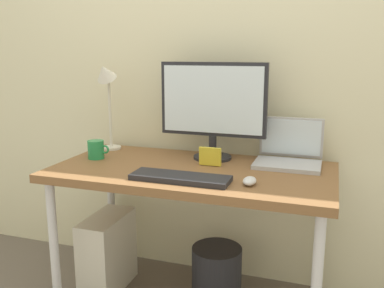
{
  "coord_description": "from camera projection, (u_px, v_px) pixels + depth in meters",
  "views": [
    {
      "loc": [
        0.63,
        -1.87,
        1.3
      ],
      "look_at": [
        0.0,
        0.0,
        0.86
      ],
      "focal_mm": 39.61,
      "sensor_mm": 36.0,
      "label": 1
    }
  ],
  "objects": [
    {
      "name": "coffee_mug",
      "position": [
        96.0,
        150.0,
        2.22
      ],
      "size": [
        0.12,
        0.08,
        0.1
      ],
      "color": "#268C4C",
      "rests_on": "desk"
    },
    {
      "name": "laptop",
      "position": [
        289.0,
        153.0,
        2.11
      ],
      "size": [
        0.32,
        0.26,
        0.23
      ],
      "color": "#B2B2B7",
      "rests_on": "desk"
    },
    {
      "name": "desk",
      "position": [
        192.0,
        181.0,
        2.06
      ],
      "size": [
        1.35,
        0.69,
        0.74
      ],
      "color": "brown",
      "rests_on": "ground_plane"
    },
    {
      "name": "desk_lamp",
      "position": [
        106.0,
        86.0,
        2.35
      ],
      "size": [
        0.11,
        0.16,
        0.5
      ],
      "color": "silver",
      "rests_on": "desk"
    },
    {
      "name": "mouse",
      "position": [
        250.0,
        181.0,
        1.79
      ],
      "size": [
        0.06,
        0.09,
        0.03
      ],
      "primitive_type": "ellipsoid",
      "color": "silver",
      "rests_on": "desk"
    },
    {
      "name": "computer_tower",
      "position": [
        108.0,
        253.0,
        2.33
      ],
      "size": [
        0.18,
        0.36,
        0.42
      ],
      "primitive_type": "cube",
      "color": "silver",
      "rests_on": "ground_plane"
    },
    {
      "name": "wastebasket",
      "position": [
        217.0,
        274.0,
        2.22
      ],
      "size": [
        0.26,
        0.26,
        0.3
      ],
      "primitive_type": "cylinder",
      "color": "#232328",
      "rests_on": "ground_plane"
    },
    {
      "name": "photo_frame",
      "position": [
        210.0,
        156.0,
        2.08
      ],
      "size": [
        0.11,
        0.02,
        0.09
      ],
      "primitive_type": "cube",
      "rotation": [
        0.05,
        0.0,
        0.0
      ],
      "color": "yellow",
      "rests_on": "desk"
    },
    {
      "name": "back_wall",
      "position": [
        216.0,
        50.0,
        2.3
      ],
      "size": [
        4.4,
        0.04,
        2.6
      ],
      "primitive_type": "cube",
      "color": "beige",
      "rests_on": "ground_plane"
    },
    {
      "name": "monitor",
      "position": [
        213.0,
        105.0,
        2.17
      ],
      "size": [
        0.56,
        0.2,
        0.5
      ],
      "color": "#232328",
      "rests_on": "desk"
    },
    {
      "name": "keyboard",
      "position": [
        180.0,
        178.0,
        1.85
      ],
      "size": [
        0.44,
        0.14,
        0.02
      ],
      "primitive_type": "cube",
      "color": "#232328",
      "rests_on": "desk"
    }
  ]
}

